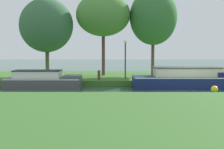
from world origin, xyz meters
name	(u,v)px	position (x,y,z in m)	size (l,w,h in m)	color
ground_plane	(188,90)	(0.00, 0.00, 0.00)	(120.00, 120.00, 0.00)	#2F5242
riverbank_far	(170,78)	(0.00, 7.00, 0.20)	(72.00, 10.00, 0.40)	#3C6C27
navy_barge	(184,79)	(-0.01, 1.20, 0.62)	(6.39, 2.30, 1.41)	navy
slate_narrowboat	(43,80)	(-9.35, 1.20, 0.51)	(5.04, 1.86, 1.19)	#4C4A4B
willow_tree_left	(46,25)	(-10.09, 6.30, 4.47)	(4.31, 4.07, 6.25)	brown
willow_tree_centre	(103,15)	(-5.51, 6.49, 5.34)	(4.39, 3.92, 6.72)	brown
willow_tree_right	(153,17)	(-1.43, 6.90, 5.19)	(3.86, 4.59, 7.10)	brown
lamp_post	(125,54)	(-3.81, 3.59, 2.18)	(0.24, 0.24, 2.82)	#333338
mooring_post_near	(99,75)	(-5.70, 2.74, 0.74)	(0.19, 0.19, 0.68)	brown
channel_buoy	(214,89)	(1.32, -1.20, 0.21)	(0.42, 0.42, 0.42)	yellow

